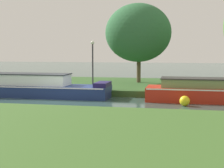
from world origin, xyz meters
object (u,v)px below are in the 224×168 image
(red_narrowboat, at_px, (201,91))
(mooring_post_near, at_px, (43,82))
(willow_tree_left, at_px, (138,33))
(lamp_post, at_px, (93,58))
(navy_barge, at_px, (27,86))
(channel_buoy, at_px, (185,101))

(red_narrowboat, bearing_deg, mooring_post_near, 173.27)
(willow_tree_left, bearing_deg, lamp_post, -125.42)
(navy_barge, distance_m, willow_tree_left, 9.48)
(navy_barge, bearing_deg, lamp_post, 31.59)
(navy_barge, bearing_deg, red_narrowboat, 0.00)
(red_narrowboat, relative_size, channel_buoy, 11.61)
(lamp_post, relative_size, channel_buoy, 5.83)
(navy_barge, xyz_separation_m, willow_tree_left, (6.39, 6.01, 3.61))
(red_narrowboat, relative_size, willow_tree_left, 1.04)
(lamp_post, bearing_deg, channel_buoy, -34.17)
(willow_tree_left, height_order, mooring_post_near, willow_tree_left)
(navy_barge, height_order, mooring_post_near, navy_barge)
(mooring_post_near, relative_size, channel_buoy, 1.53)
(red_narrowboat, xyz_separation_m, willow_tree_left, (-4.44, 6.01, 3.67))
(channel_buoy, bearing_deg, willow_tree_left, 114.03)
(channel_buoy, bearing_deg, mooring_post_near, 161.79)
(mooring_post_near, bearing_deg, channel_buoy, -18.21)
(navy_barge, relative_size, lamp_post, 3.20)
(willow_tree_left, distance_m, channel_buoy, 9.48)
(lamp_post, relative_size, mooring_post_near, 3.80)
(channel_buoy, bearing_deg, lamp_post, 145.83)
(red_narrowboat, height_order, willow_tree_left, willow_tree_left)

